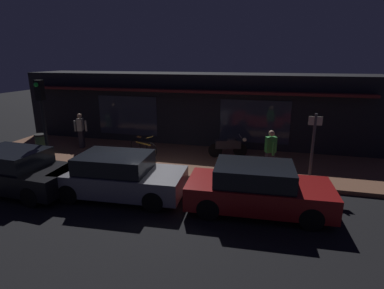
{
  "coord_description": "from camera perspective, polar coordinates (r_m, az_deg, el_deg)",
  "views": [
    {
      "loc": [
        3.81,
        -9.06,
        4.31
      ],
      "look_at": [
        0.88,
        2.4,
        0.95
      ],
      "focal_mm": 28.29,
      "sensor_mm": 36.0,
      "label": 1
    }
  ],
  "objects": [
    {
      "name": "motorcycle",
      "position": [
        13.27,
        6.92,
        -0.29
      ],
      "size": [
        1.67,
        0.69,
        0.97
      ],
      "color": "black",
      "rests_on": "sidewalk_slab"
    },
    {
      "name": "parked_car_across",
      "position": [
        9.02,
        12.16,
        -8.1
      ],
      "size": [
        4.19,
        1.97,
        1.42
      ],
      "color": "black",
      "rests_on": "ground_plane"
    },
    {
      "name": "storefront_building",
      "position": [
        16.11,
        0.51,
        6.91
      ],
      "size": [
        18.0,
        3.3,
        3.6
      ],
      "color": "black",
      "rests_on": "ground_plane"
    },
    {
      "name": "sidewalk_slab",
      "position": [
        13.34,
        -3.01,
        -2.68
      ],
      "size": [
        18.0,
        4.0,
        0.15
      ],
      "primitive_type": "cube",
      "color": "brown",
      "rests_on": "ground_plane"
    },
    {
      "name": "person_photographer",
      "position": [
        15.47,
        -20.23,
        2.61
      ],
      "size": [
        0.61,
        0.42,
        1.67
      ],
      "color": "#28232D",
      "rests_on": "sidewalk_slab"
    },
    {
      "name": "parked_car_near",
      "position": [
        11.75,
        -30.39,
        -4.3
      ],
      "size": [
        4.21,
        2.03,
        1.42
      ],
      "color": "black",
      "rests_on": "ground_plane"
    },
    {
      "name": "trash_bin",
      "position": [
        15.19,
        -26.6,
        0.08
      ],
      "size": [
        0.48,
        0.48,
        0.93
      ],
      "color": "#2D4C33",
      "rests_on": "sidewalk_slab"
    },
    {
      "name": "parked_car_far",
      "position": [
        10.0,
        -13.66,
        -5.77
      ],
      "size": [
        4.2,
        2.0,
        1.42
      ],
      "color": "black",
      "rests_on": "ground_plane"
    },
    {
      "name": "traffic_light_pole",
      "position": [
        12.12,
        -26.36,
        5.51
      ],
      "size": [
        0.24,
        0.33,
        3.6
      ],
      "color": "black",
      "rests_on": "ground_plane"
    },
    {
      "name": "ground_plane",
      "position": [
        10.74,
        -7.8,
        -7.98
      ],
      "size": [
        60.0,
        60.0,
        0.0
      ],
      "primitive_type": "plane",
      "color": "black"
    },
    {
      "name": "person_bystander",
      "position": [
        11.5,
        14.54,
        -1.26
      ],
      "size": [
        0.44,
        0.6,
        1.67
      ],
      "color": "#28232D",
      "rests_on": "sidewalk_slab"
    },
    {
      "name": "sign_post",
      "position": [
        11.19,
        21.84,
        0.2
      ],
      "size": [
        0.44,
        0.09,
        2.4
      ],
      "color": "#47474C",
      "rests_on": "sidewalk_slab"
    },
    {
      "name": "bicycle_parked",
      "position": [
        13.6,
        -9.16,
        -0.59
      ],
      "size": [
        1.54,
        0.71,
        0.91
      ],
      "color": "black",
      "rests_on": "sidewalk_slab"
    }
  ]
}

